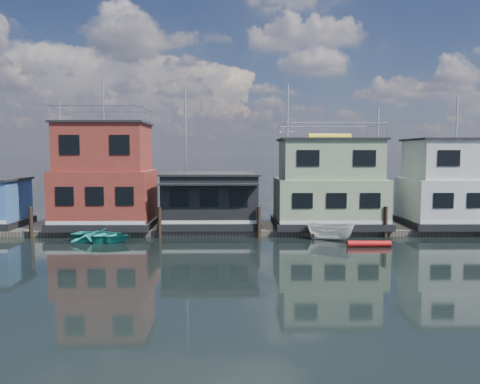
{
  "coord_description": "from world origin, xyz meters",
  "views": [
    {
      "loc": [
        1.25,
        -23.47,
        5.99
      ],
      "look_at": [
        1.72,
        12.0,
        3.0
      ],
      "focal_mm": 35.0,
      "sensor_mm": 36.0,
      "label": 1
    }
  ],
  "objects_px": {
    "houseboat_red": "(105,178)",
    "motorboat": "(331,231)",
    "houseboat_dark": "(211,200)",
    "houseboat_white": "(459,185)",
    "dinghy_teal": "(101,236)",
    "houseboat_green": "(329,185)",
    "red_kayak": "(369,244)"
  },
  "relations": [
    {
      "from": "red_kayak",
      "to": "houseboat_white",
      "type": "bearing_deg",
      "value": 35.39
    },
    {
      "from": "houseboat_dark",
      "to": "motorboat",
      "type": "distance_m",
      "value": 9.41
    },
    {
      "from": "houseboat_green",
      "to": "motorboat",
      "type": "height_order",
      "value": "houseboat_green"
    },
    {
      "from": "houseboat_red",
      "to": "red_kayak",
      "type": "height_order",
      "value": "houseboat_red"
    },
    {
      "from": "houseboat_white",
      "to": "motorboat",
      "type": "xyz_separation_m",
      "value": [
        -10.63,
        -3.94,
        -2.9
      ]
    },
    {
      "from": "houseboat_red",
      "to": "motorboat",
      "type": "xyz_separation_m",
      "value": [
        16.37,
        -3.94,
        -3.47
      ]
    },
    {
      "from": "houseboat_red",
      "to": "red_kayak",
      "type": "xyz_separation_m",
      "value": [
        18.35,
        -6.23,
        -3.9
      ]
    },
    {
      "from": "red_kayak",
      "to": "dinghy_teal",
      "type": "height_order",
      "value": "dinghy_teal"
    },
    {
      "from": "houseboat_green",
      "to": "red_kayak",
      "type": "distance_m",
      "value": 7.2
    },
    {
      "from": "dinghy_teal",
      "to": "houseboat_dark",
      "type": "bearing_deg",
      "value": -44.02
    },
    {
      "from": "houseboat_red",
      "to": "dinghy_teal",
      "type": "xyz_separation_m",
      "value": [
        0.83,
        -4.28,
        -3.67
      ]
    },
    {
      "from": "houseboat_dark",
      "to": "motorboat",
      "type": "bearing_deg",
      "value": -25.09
    },
    {
      "from": "houseboat_dark",
      "to": "houseboat_white",
      "type": "bearing_deg",
      "value": 0.06
    },
    {
      "from": "houseboat_white",
      "to": "motorboat",
      "type": "bearing_deg",
      "value": -159.69
    },
    {
      "from": "houseboat_red",
      "to": "houseboat_green",
      "type": "distance_m",
      "value": 17.01
    },
    {
      "from": "houseboat_dark",
      "to": "houseboat_green",
      "type": "distance_m",
      "value": 9.07
    },
    {
      "from": "houseboat_dark",
      "to": "houseboat_green",
      "type": "height_order",
      "value": "houseboat_green"
    },
    {
      "from": "houseboat_dark",
      "to": "red_kayak",
      "type": "relative_size",
      "value": 2.67
    },
    {
      "from": "houseboat_dark",
      "to": "houseboat_white",
      "type": "distance_m",
      "value": 19.03
    },
    {
      "from": "houseboat_red",
      "to": "motorboat",
      "type": "bearing_deg",
      "value": -13.52
    },
    {
      "from": "houseboat_white",
      "to": "houseboat_dark",
      "type": "bearing_deg",
      "value": -179.94
    },
    {
      "from": "motorboat",
      "to": "houseboat_dark",
      "type": "bearing_deg",
      "value": 92.55
    },
    {
      "from": "motorboat",
      "to": "red_kayak",
      "type": "height_order",
      "value": "motorboat"
    },
    {
      "from": "houseboat_red",
      "to": "houseboat_green",
      "type": "height_order",
      "value": "houseboat_red"
    },
    {
      "from": "houseboat_dark",
      "to": "houseboat_white",
      "type": "height_order",
      "value": "houseboat_white"
    },
    {
      "from": "dinghy_teal",
      "to": "red_kayak",
      "type": "bearing_deg",
      "value": -81.09
    },
    {
      "from": "motorboat",
      "to": "red_kayak",
      "type": "bearing_deg",
      "value": -111.51
    },
    {
      "from": "houseboat_dark",
      "to": "dinghy_teal",
      "type": "height_order",
      "value": "houseboat_dark"
    },
    {
      "from": "houseboat_red",
      "to": "houseboat_white",
      "type": "bearing_deg",
      "value": 0.0
    },
    {
      "from": "houseboat_red",
      "to": "red_kayak",
      "type": "distance_m",
      "value": 19.76
    },
    {
      "from": "houseboat_red",
      "to": "houseboat_dark",
      "type": "bearing_deg",
      "value": -0.14
    },
    {
      "from": "dinghy_teal",
      "to": "houseboat_green",
      "type": "bearing_deg",
      "value": -59.92
    }
  ]
}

